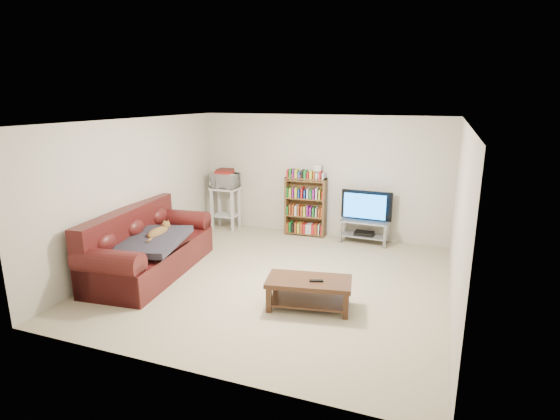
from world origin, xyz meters
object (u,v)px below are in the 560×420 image
at_px(bookshelf, 306,206).
at_px(coffee_table, 309,288).
at_px(sofa, 146,251).
at_px(tv_stand, 364,228).

bearing_deg(bookshelf, coffee_table, -73.76).
bearing_deg(coffee_table, bookshelf, 98.02).
relative_size(sofa, coffee_table, 2.10).
xyz_separation_m(sofa, coffee_table, (2.79, -0.29, -0.07)).
bearing_deg(coffee_table, tv_stand, 75.57).
height_order(sofa, coffee_table, sofa).
distance_m(tv_stand, bookshelf, 1.25).
xyz_separation_m(tv_stand, bookshelf, (-1.21, 0.09, 0.31)).
distance_m(sofa, bookshelf, 3.29).
distance_m(sofa, tv_stand, 4.01).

